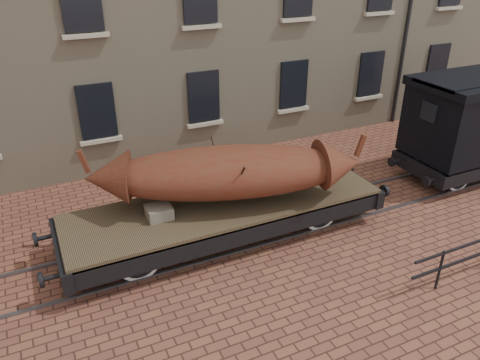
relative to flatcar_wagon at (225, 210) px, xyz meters
name	(u,v)px	position (x,y,z in m)	size (l,w,h in m)	color
ground	(240,234)	(0.40, 0.00, -0.84)	(90.00, 90.00, 0.00)	brown
rail_track	(240,233)	(0.40, 0.00, -0.81)	(30.00, 1.52, 0.06)	#59595E
flatcar_wagon	(225,210)	(0.00, 0.00, 0.00)	(8.93, 2.42, 1.35)	brown
iron_boat	(227,172)	(0.07, 0.00, 1.05)	(6.72, 3.53, 1.62)	#561C12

